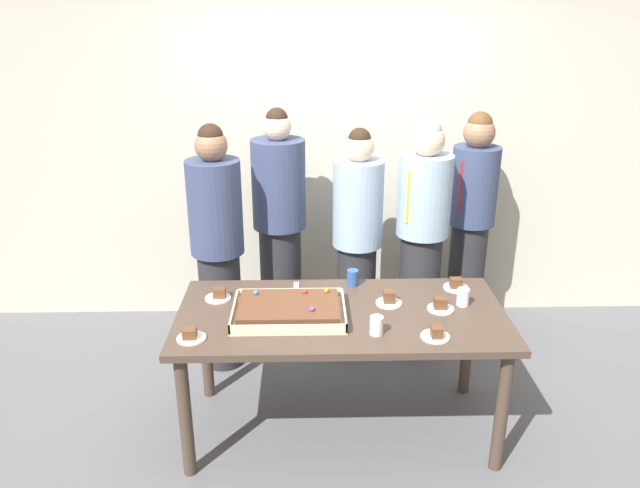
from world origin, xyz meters
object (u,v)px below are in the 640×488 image
Objects in this scene: person_serving_front at (422,237)px; person_back_corner at (218,247)px; drink_cup_nearest at (463,297)px; plated_slice_center_back at (440,306)px; plated_slice_far_right at (219,295)px; plated_slice_near_left at (436,334)px; drink_cup_far_end at (376,325)px; person_green_shirt_behind at (280,228)px; drink_cup_middle at (353,278)px; person_striped_tie_right at (471,223)px; plated_slice_near_right at (456,285)px; person_far_right_suit at (357,241)px; party_table at (341,327)px; sheet_cake at (289,310)px; plated_slice_center_front at (191,335)px; cake_server_utensil at (296,290)px; plated_slice_far_left at (389,299)px.

person_back_corner is at bearing -40.58° from person_serving_front.
person_serving_front is (-0.09, 0.82, 0.05)m from drink_cup_nearest.
plated_slice_far_right is at bearing 172.33° from plated_slice_center_back.
plated_slice_near_left is 1.50× the size of drink_cup_far_end.
person_green_shirt_behind is (-0.94, 1.06, 0.09)m from plated_slice_center_back.
plated_slice_far_right is 0.97m from drink_cup_far_end.
drink_cup_middle is at bearing 11.68° from plated_slice_far_right.
plated_slice_far_right is at bearing -13.00° from person_striped_tie_right.
plated_slice_near_right is 0.84m from person_far_right_suit.
drink_cup_nearest is at bearing 31.06° from drink_cup_far_end.
drink_cup_nearest and drink_cup_middle have the same top height.
party_table is at bearing -174.07° from drink_cup_nearest.
person_serving_front reaches higher than plated_slice_center_back.
person_green_shirt_behind reaches higher than plated_slice_far_right.
drink_cup_nearest is 1.47m from person_green_shirt_behind.
person_green_shirt_behind is at bearing -79.71° from person_far_right_suit.
drink_cup_nearest is (0.23, 0.36, 0.03)m from plated_slice_near_left.
drink_cup_nearest is at bearing 58.20° from plated_slice_near_left.
drink_cup_nearest is at bearing 56.83° from person_far_right_suit.
person_green_shirt_behind is (-0.85, 1.37, 0.09)m from plated_slice_near_left.
person_serving_front is 1.39m from person_back_corner.
plated_slice_far_right is 1.97m from person_striped_tie_right.
sheet_cake is 0.55m from plated_slice_center_front.
cake_server_utensil is 0.12× the size of person_far_right_suit.
sheet_cake reaches higher than plated_slice_near_right.
drink_cup_far_end reaches higher than plated_slice_far_right.
person_serving_front reaches higher than drink_cup_nearest.
plated_slice_far_right is at bearing -168.32° from drink_cup_middle.
person_green_shirt_behind is at bearing 96.41° from person_back_corner.
party_table is 0.33m from drink_cup_far_end.
drink_cup_middle is (-0.19, 0.25, 0.02)m from plated_slice_far_left.
person_serving_front is 1.00m from person_green_shirt_behind.
person_striped_tie_right is (0.73, 1.06, 0.09)m from plated_slice_far_left.
person_green_shirt_behind is (-1.09, 0.79, 0.09)m from plated_slice_near_right.
drink_cup_nearest is 0.50× the size of cake_server_utensil.
person_striped_tie_right is (1.26, 0.87, 0.11)m from cake_server_utensil.
plated_slice_center_front is 1.37m from plated_slice_center_back.
party_table is 0.74m from plated_slice_far_right.
plated_slice_far_left is 0.42m from drink_cup_nearest.
cake_server_utensil is 1.06m from person_serving_front.
plated_slice_far_left is at bearing -156.23° from plated_slice_near_right.
person_serving_front is 1.04× the size of person_far_right_suit.
person_striped_tie_right reaches higher than person_far_right_suit.
drink_cup_far_end is (-0.39, -0.26, 0.03)m from plated_slice_center_back.
cake_server_utensil is at bearing 161.55° from plated_slice_center_back.
party_table is at bearing -14.97° from plated_slice_far_right.
sheet_cake is at bearing -173.88° from drink_cup_nearest.
person_green_shirt_behind is at bearing 99.10° from cake_server_utensil.
drink_cup_nearest is 0.83m from person_serving_front.
sheet_cake reaches higher than plated_slice_center_front.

